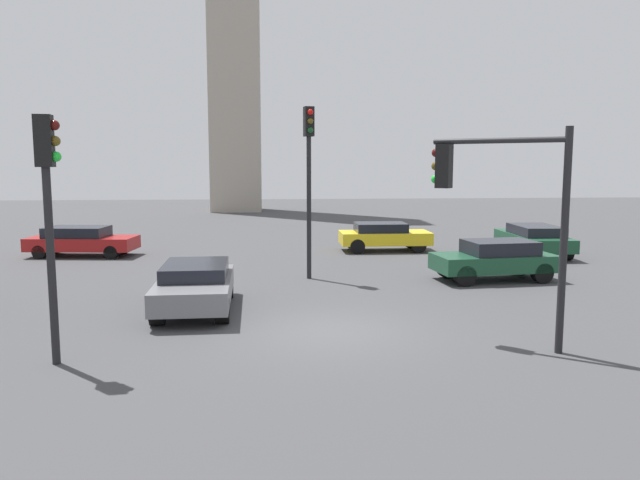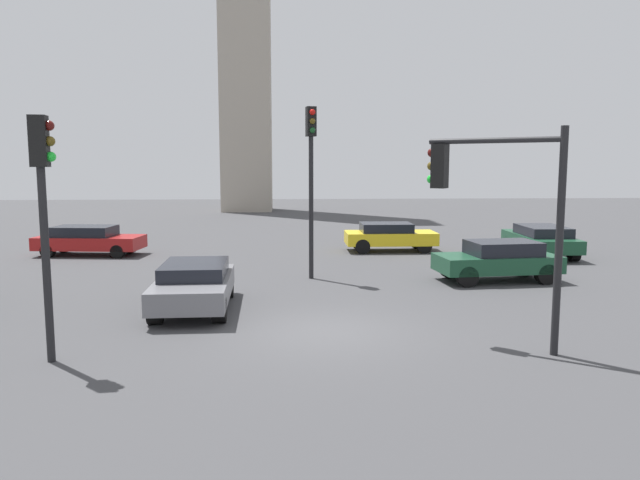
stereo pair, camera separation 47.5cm
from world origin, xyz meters
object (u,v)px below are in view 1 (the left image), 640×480
Objects in this scene: traffic_light_1 at (309,161)px; traffic_light_2 at (48,192)px; traffic_light_0 at (499,193)px; car_0 at (534,238)px; car_4 at (495,259)px; car_1 at (195,285)px; car_3 at (81,241)px; car_5 at (384,236)px.

traffic_light_2 is (-5.66, -8.66, -0.63)m from traffic_light_1.
traffic_light_0 reaches higher than car_0.
traffic_light_0 is 9.32m from traffic_light_2.
car_1 is at bearing 13.49° from car_4.
traffic_light_0 is 1.02× the size of car_3.
traffic_light_2 is (-9.30, -0.65, 0.08)m from traffic_light_0.
traffic_light_1 is 1.36× the size of car_1.
car_3 is at bearing -178.26° from car_5.
car_4 is (6.38, -0.85, -3.34)m from traffic_light_1.
traffic_light_2 is 1.05× the size of car_3.
car_0 is at bearing 33.80° from traffic_light_2.
car_4 is 7.72m from car_5.
traffic_light_2 is at bearing 132.48° from car_0.
car_3 is at bearing -133.89° from traffic_light_1.
traffic_light_1 is at bearing -29.54° from traffic_light_0.
traffic_light_0 is at bearing -40.23° from car_3.
car_3 is (-3.88, 14.64, -2.77)m from traffic_light_2.
car_3 is at bearing -29.10° from car_4.
car_1 is 12.99m from car_5.
traffic_light_0 is 0.99× the size of car_0.
car_0 is 16.42m from car_1.
traffic_light_2 is 1.13× the size of car_1.
traffic_light_0 is 1.12× the size of car_4.
car_4 is at bearing -16.74° from car_3.
car_4 is at bearing -71.31° from car_5.
traffic_light_2 is 18.08m from car_5.
car_0 is at bearing 122.04° from car_1.
car_3 is (-9.55, 5.98, -3.40)m from traffic_light_1.
traffic_light_0 is 0.97× the size of traffic_light_2.
car_0 is (15.93, 13.43, -2.73)m from traffic_light_2.
traffic_light_0 reaches higher than car_5.
traffic_light_1 is at bearing 117.27° from car_0.
car_1 is (-13.69, -9.06, -0.03)m from car_0.
car_3 is at bearing -150.67° from car_1.
car_4 is 1.03× the size of car_5.
traffic_light_2 reaches higher than traffic_light_0.
traffic_light_1 is 7.25m from car_4.
traffic_light_2 is at bearing -28.63° from car_1.
car_1 is at bearing -52.75° from car_3.
car_5 reaches higher than car_1.
car_4 reaches higher than car_5.
car_4 is at bearing 147.65° from car_0.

